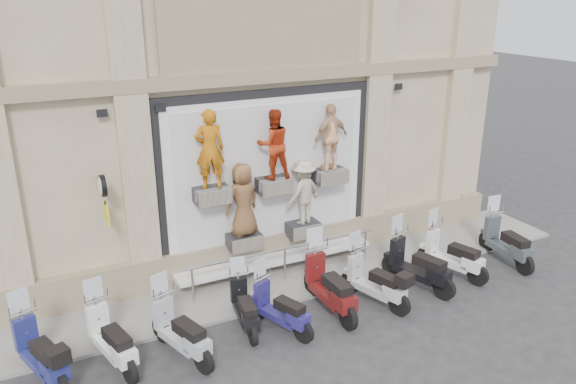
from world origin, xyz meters
The scene contains 16 objects.
ground centered at (0.00, 0.00, 0.00)m, with size 90.00×90.00×0.00m, color #2A2A2C.
sidewalk centered at (0.00, 2.10, 0.04)m, with size 16.00×2.20×0.08m, color gray.
building centered at (0.00, 7.00, 6.00)m, with size 14.00×8.60×12.00m, color beige, non-canonical shape.
shop_vitrine centered at (0.04, 2.75, 2.40)m, with size 5.60×0.90×4.30m.
guard_rail centered at (0.00, 2.00, 0.47)m, with size 5.06×0.10×0.93m, color #9EA0A5, non-canonical shape.
clock_sign_bracket centered at (-3.90, 2.47, 2.80)m, with size 0.10×0.80×1.02m.
scooter_a centered at (-5.53, 0.69, 0.80)m, with size 0.58×1.98×1.61m, color navy, non-canonical shape.
scooter_b centered at (-4.31, 0.60, 0.78)m, with size 0.56×1.93×1.57m, color white, non-canonical shape.
scooter_c centered at (-3.07, 0.26, 0.78)m, with size 0.56×1.92×1.56m, color #999FA6, non-canonical shape.
scooter_d centered at (-1.61, 0.62, 0.69)m, with size 0.50×1.70×1.38m, color black, non-canonical shape.
scooter_e centered at (-0.98, 0.22, 0.72)m, with size 0.51×1.76×1.43m, color navy, non-canonical shape.
scooter_f centered at (0.30, 0.40, 0.86)m, with size 0.62×2.13×1.73m, color #530E0E, non-canonical shape.
scooter_g centered at (1.39, 0.24, 0.78)m, with size 0.56×1.91×1.55m, color #AFB1B6, non-canonical shape.
scooter_h centered at (2.71, 0.38, 0.83)m, with size 0.60×2.04×1.66m, color black, non-canonical shape.
scooter_i centered at (3.87, 0.49, 0.79)m, with size 0.57×1.95×1.58m, color white, non-canonical shape.
scooter_j centered at (5.61, 0.42, 0.81)m, with size 0.58×1.99×1.62m, color #333A3E, non-canonical shape.
Camera 1 is at (-5.31, -8.87, 6.72)m, focal length 35.00 mm.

